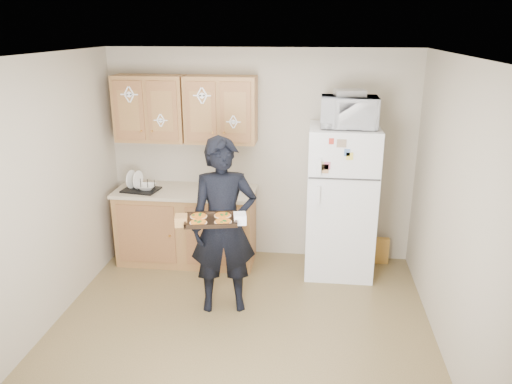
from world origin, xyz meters
TOP-DOWN VIEW (x-y plane):
  - floor at (0.00, 0.00)m, footprint 3.60×3.60m
  - ceiling at (0.00, 0.00)m, footprint 3.60×3.60m
  - wall_back at (0.00, 1.80)m, footprint 3.60×0.04m
  - wall_front at (0.00, -1.80)m, footprint 3.60×0.04m
  - wall_left at (-1.80, 0.00)m, footprint 0.04×3.60m
  - wall_right at (1.80, 0.00)m, footprint 0.04×3.60m
  - refrigerator at (0.95, 1.43)m, footprint 0.75×0.70m
  - base_cabinet at (-0.85, 1.48)m, footprint 1.60×0.60m
  - countertop at (-0.85, 1.48)m, footprint 1.64×0.64m
  - upper_cab_left at (-1.25, 1.61)m, footprint 0.80×0.33m
  - upper_cab_right at (-0.43, 1.61)m, footprint 0.80×0.33m
  - cereal_box at (1.47, 1.67)m, footprint 0.20×0.07m
  - person at (-0.21, 0.48)m, footprint 0.71×0.54m
  - baking_tray at (-0.28, 0.19)m, footprint 0.53×0.43m
  - pizza_front_left at (-0.37, 0.09)m, footprint 0.16×0.16m
  - pizza_front_right at (-0.15, 0.13)m, footprint 0.16×0.16m
  - pizza_back_left at (-0.40, 0.24)m, footprint 0.16×0.16m
  - pizza_back_right at (-0.19, 0.28)m, footprint 0.16×0.16m
  - microwave at (0.98, 1.38)m, footprint 0.59×0.40m
  - foil_pan at (0.98, 1.41)m, footprint 0.34×0.26m
  - dish_rack at (-1.36, 1.40)m, footprint 0.44×0.36m
  - bowl at (-1.29, 1.40)m, footprint 0.23×0.23m
  - soap_bottle at (-0.22, 1.36)m, footprint 0.09×0.09m

SIDE VIEW (x-z plane):
  - floor at x=0.00m, z-range 0.00..0.00m
  - cereal_box at x=1.47m, z-range 0.00..0.32m
  - base_cabinet at x=-0.85m, z-range 0.00..0.86m
  - refrigerator at x=0.95m, z-range 0.00..1.70m
  - person at x=-0.21m, z-range 0.00..1.76m
  - countertop at x=-0.85m, z-range 0.86..0.90m
  - bowl at x=-1.29m, z-range 0.92..0.97m
  - dish_rack at x=-1.36m, z-range 0.90..1.06m
  - soap_bottle at x=-0.22m, z-range 0.90..1.07m
  - baking_tray at x=-0.28m, z-range 1.03..1.08m
  - pizza_front_left at x=-0.37m, z-range 1.06..1.08m
  - pizza_front_right at x=-0.15m, z-range 1.06..1.08m
  - pizza_back_left at x=-0.40m, z-range 1.06..1.08m
  - pizza_back_right at x=-0.19m, z-range 1.06..1.08m
  - wall_back at x=0.00m, z-range 0.00..2.50m
  - wall_front at x=0.00m, z-range 0.00..2.50m
  - wall_left at x=-1.80m, z-range 0.00..2.50m
  - wall_right at x=1.80m, z-range 0.00..2.50m
  - upper_cab_left at x=-1.25m, z-range 1.45..2.20m
  - upper_cab_right at x=-0.43m, z-range 1.45..2.20m
  - microwave at x=0.98m, z-range 1.70..2.03m
  - foil_pan at x=0.98m, z-range 2.03..2.09m
  - ceiling at x=0.00m, z-range 2.50..2.50m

